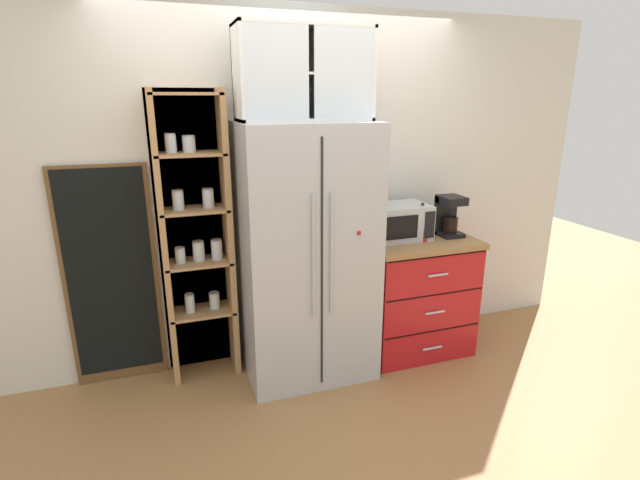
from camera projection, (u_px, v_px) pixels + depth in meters
ground_plane at (308, 368)px, 3.52m from camera, size 10.68×10.68×0.00m
wall_back_cream at (291, 191)px, 3.51m from camera, size 4.99×0.10×2.55m
refrigerator at (306, 254)px, 3.28m from camera, size 0.89×0.67×1.80m
pantry_shelf_column at (196, 235)px, 3.25m from camera, size 0.51×0.30×2.00m
counter_cabinet at (414, 294)px, 3.71m from camera, size 0.84×0.63×0.92m
microwave at (398, 222)px, 3.54m from camera, size 0.44×0.33×0.26m
coffee_maker at (448, 215)px, 3.62m from camera, size 0.17×0.20×0.31m
mug_red at (423, 235)px, 3.50m from camera, size 0.12×0.09×0.09m
mug_cream at (420, 234)px, 3.54m from camera, size 0.11×0.08×0.08m
bottle_amber at (421, 224)px, 3.50m from camera, size 0.06×0.06×0.28m
bottle_green at (419, 225)px, 3.54m from camera, size 0.07×0.07×0.24m
upper_cabinet at (303, 74)px, 2.98m from camera, size 0.86×0.32×0.57m
chalkboard_menu at (111, 277)px, 3.19m from camera, size 0.60×0.04×1.54m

